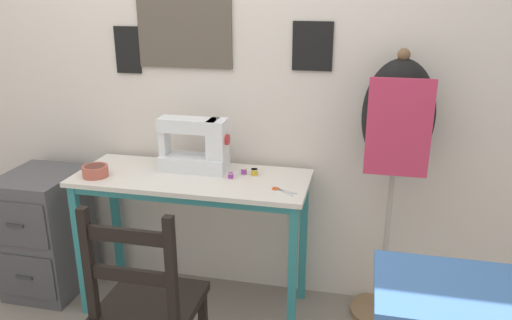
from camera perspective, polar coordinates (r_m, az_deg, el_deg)
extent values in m
cube|color=silver|center=(2.74, -5.67, 10.22)|extent=(10.00, 0.05, 2.55)
cube|color=brown|center=(2.72, -8.19, 14.27)|extent=(0.52, 0.02, 0.37)
cube|color=black|center=(2.87, -14.45, 12.08)|extent=(0.14, 0.01, 0.25)
cube|color=black|center=(2.57, 6.48, 12.79)|extent=(0.20, 0.01, 0.24)
cube|color=silver|center=(2.59, -7.39, -2.06)|extent=(1.21, 0.48, 0.02)
cube|color=teal|center=(2.43, -8.92, -4.39)|extent=(1.13, 0.03, 0.04)
cube|color=teal|center=(2.83, -19.43, -9.81)|extent=(0.04, 0.04, 0.75)
cube|color=teal|center=(2.47, 4.18, -13.19)|extent=(0.04, 0.04, 0.75)
cube|color=teal|center=(3.13, -15.69, -6.55)|extent=(0.04, 0.04, 0.75)
cube|color=teal|center=(2.81, 5.42, -8.98)|extent=(0.04, 0.04, 0.75)
cube|color=white|center=(2.65, -7.10, -0.33)|extent=(0.36, 0.15, 0.08)
cube|color=white|center=(2.57, -4.43, 2.41)|extent=(0.09, 0.13, 0.20)
cube|color=white|center=(2.60, -7.75, 3.99)|extent=(0.31, 0.11, 0.07)
cube|color=white|center=(2.68, -10.42, 2.05)|extent=(0.04, 0.08, 0.13)
cylinder|color=#B22D2D|center=(2.56, -3.30, 2.34)|extent=(0.02, 0.06, 0.06)
cylinder|color=#99999E|center=(2.54, -4.50, 4.84)|extent=(0.01, 0.01, 0.02)
cylinder|color=#B25647|center=(2.68, -17.89, -1.22)|extent=(0.13, 0.13, 0.06)
cylinder|color=brown|center=(2.67, -17.94, -0.70)|extent=(0.10, 0.10, 0.01)
cube|color=silver|center=(2.37, 3.58, -3.63)|extent=(0.10, 0.05, 0.00)
cube|color=silver|center=(2.36, 3.37, -3.73)|extent=(0.09, 0.07, 0.00)
torus|color=#DB511E|center=(2.40, 2.20, -3.30)|extent=(0.03, 0.03, 0.01)
torus|color=#DB511E|center=(2.40, 2.27, -3.27)|extent=(0.03, 0.03, 0.01)
cylinder|color=purple|center=(2.53, -2.92, -1.79)|extent=(0.03, 0.03, 0.03)
cylinder|color=beige|center=(2.52, -2.92, -1.50)|extent=(0.04, 0.04, 0.00)
cylinder|color=beige|center=(2.53, -2.91, -2.08)|extent=(0.04, 0.04, 0.00)
cylinder|color=purple|center=(2.58, -1.40, -1.29)|extent=(0.03, 0.03, 0.04)
cylinder|color=beige|center=(2.57, -1.40, -0.94)|extent=(0.04, 0.04, 0.00)
cylinder|color=beige|center=(2.59, -1.39, -1.63)|extent=(0.04, 0.04, 0.00)
cylinder|color=yellow|center=(2.57, -0.21, -1.39)|extent=(0.03, 0.03, 0.03)
cylinder|color=beige|center=(2.56, -0.21, -1.07)|extent=(0.04, 0.04, 0.00)
cylinder|color=beige|center=(2.57, -0.21, -1.72)|extent=(0.04, 0.04, 0.00)
cube|color=black|center=(2.25, -11.85, -15.78)|extent=(0.40, 0.38, 0.04)
cube|color=black|center=(2.55, -13.63, -17.23)|extent=(0.04, 0.04, 0.40)
cube|color=black|center=(2.07, -18.57, -11.27)|extent=(0.04, 0.04, 0.48)
cube|color=black|center=(1.92, -9.62, -12.85)|extent=(0.04, 0.04, 0.48)
cube|color=black|center=(1.92, -14.62, -8.37)|extent=(0.34, 0.02, 0.06)
cube|color=black|center=(2.00, -14.21, -12.66)|extent=(0.34, 0.02, 0.06)
cube|color=#4C4C51|center=(3.15, -22.84, -7.61)|extent=(0.39, 0.44, 0.71)
cube|color=#46464B|center=(2.93, -25.72, -6.67)|extent=(0.36, 0.01, 0.26)
cube|color=#333338|center=(2.92, -25.84, -6.75)|extent=(0.10, 0.01, 0.02)
cube|color=#46464B|center=(3.07, -24.88, -11.99)|extent=(0.36, 0.01, 0.26)
cube|color=#333338|center=(3.06, -24.99, -12.07)|extent=(0.10, 0.01, 0.02)
cylinder|color=#846647|center=(2.93, 13.94, -16.44)|extent=(0.32, 0.32, 0.03)
cylinder|color=#ADA89E|center=(2.70, 14.71, -8.38)|extent=(0.03, 0.03, 0.89)
ellipsoid|color=black|center=(2.48, 15.93, 4.87)|extent=(0.34, 0.25, 0.55)
sphere|color=brown|center=(2.43, 16.55, 11.47)|extent=(0.06, 0.06, 0.06)
cube|color=#C63356|center=(2.36, 16.01, 3.50)|extent=(0.29, 0.01, 0.46)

